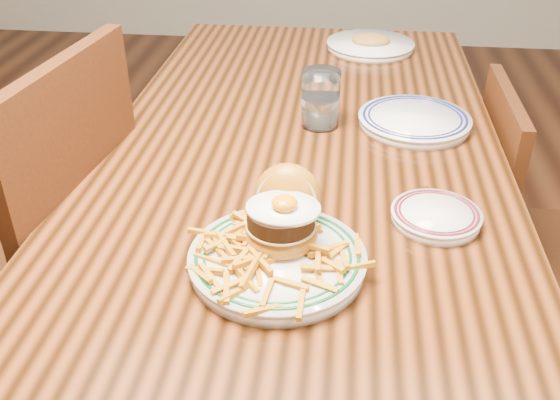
# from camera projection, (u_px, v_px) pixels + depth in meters

# --- Properties ---
(floor) EXTENTS (6.00, 6.00, 0.00)m
(floor) POSITION_uv_depth(u_px,v_px,m) (297.00, 375.00, 1.76)
(floor) COLOR black
(floor) RESTS_ON ground
(table) EXTENTS (0.85, 1.60, 0.75)m
(table) POSITION_uv_depth(u_px,v_px,m) (301.00, 172.00, 1.41)
(table) COLOR black
(table) RESTS_ON floor
(chair_left) EXTENTS (0.51, 0.51, 0.98)m
(chair_left) POSITION_uv_depth(u_px,v_px,m) (42.00, 259.00, 1.36)
(chair_left) COLOR #3C1B0C
(chair_left) RESTS_ON floor
(chair_right) EXTENTS (0.39, 0.39, 0.82)m
(chair_right) POSITION_uv_depth(u_px,v_px,m) (525.00, 238.00, 1.57)
(chair_right) COLOR #3C1B0C
(chair_right) RESTS_ON floor
(main_plate) EXTENTS (0.28, 0.29, 0.13)m
(main_plate) POSITION_uv_depth(u_px,v_px,m) (279.00, 243.00, 0.97)
(main_plate) COLOR silver
(main_plate) RESTS_ON table
(side_plate) EXTENTS (0.15, 0.17, 0.02)m
(side_plate) POSITION_uv_depth(u_px,v_px,m) (436.00, 215.00, 1.07)
(side_plate) COLOR silver
(side_plate) RESTS_ON table
(rear_plate) EXTENTS (0.25, 0.25, 0.03)m
(rear_plate) POSITION_uv_depth(u_px,v_px,m) (414.00, 120.00, 1.40)
(rear_plate) COLOR silver
(rear_plate) RESTS_ON table
(water_glass) EXTENTS (0.09, 0.09, 0.13)m
(water_glass) POSITION_uv_depth(u_px,v_px,m) (321.00, 102.00, 1.38)
(water_glass) COLOR white
(water_glass) RESTS_ON table
(far_plate) EXTENTS (0.26, 0.26, 0.05)m
(far_plate) POSITION_uv_depth(u_px,v_px,m) (370.00, 45.00, 1.84)
(far_plate) COLOR silver
(far_plate) RESTS_ON table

